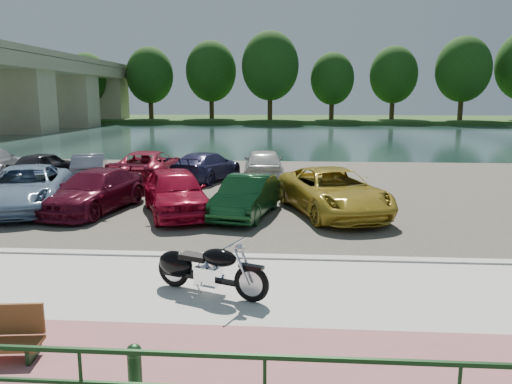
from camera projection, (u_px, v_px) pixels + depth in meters
The scene contains 22 objects.
ground at pixel (276, 296), 9.31m from camera, with size 200.00×200.00×0.00m, color #595447.
promenade at pixel (274, 317), 8.32m from camera, with size 60.00×6.00×0.10m, color #B8B5AD.
pink_path at pixel (271, 360), 6.84m from camera, with size 60.00×2.00×0.01m, color #95545A.
kerb at pixel (279, 259), 11.26m from camera, with size 60.00×0.30×0.14m, color #B8B5AD.
parking_lot at pixel (285, 190), 20.09m from camera, with size 60.00×18.00×0.04m, color #403B33.
river at pixel (289, 136), 48.52m from camera, with size 120.00×40.00×0.00m, color #1B302F.
far_bank at pixel (291, 119), 79.83m from camera, with size 120.00×24.00×0.60m, color #254C1B.
bridge at pixel (13, 79), 50.47m from camera, with size 7.00×56.00×8.55m.
railing at pixel (265, 374), 5.24m from camera, with size 24.04×0.05×0.90m.
bollards at pixel (121, 374), 5.70m from camera, with size 10.68×0.18×0.81m.
far_trees at pixel (321, 71), 72.10m from camera, with size 70.25×10.68×12.52m.
motorcycle at pixel (201, 268), 9.18m from camera, with size 2.22×1.12×1.05m.
car_2 at pixel (26, 188), 16.25m from camera, with size 2.36×5.13×1.43m, color #7D97B6.
car_3 at pixel (94, 191), 16.08m from camera, with size 1.84×4.53×1.31m, color #570C20.
car_4 at pixel (176, 192), 15.57m from camera, with size 1.72×4.27×1.46m, color #A40A28.
car_5 at pixel (247, 196), 15.36m from camera, with size 1.32×3.79×1.25m, color #0F3A1A.
car_6 at pixel (333, 191), 15.67m from camera, with size 2.37×5.15×1.43m, color gold.
car_8 at pixel (44, 165), 22.42m from camera, with size 1.47×3.66×1.25m, color black.
car_9 at pixel (90, 167), 22.02m from camera, with size 1.30×3.72×1.22m, color slate.
car_10 at pixel (148, 167), 21.50m from camera, with size 2.33×5.05×1.40m, color maroon.
car_11 at pixel (206, 166), 22.09m from camera, with size 1.78×4.38×1.27m, color #2B2951.
car_12 at pixel (264, 165), 21.94m from camera, with size 1.72×4.27×1.45m, color silver.
Camera 1 is at (0.25, -8.79, 3.64)m, focal length 35.00 mm.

